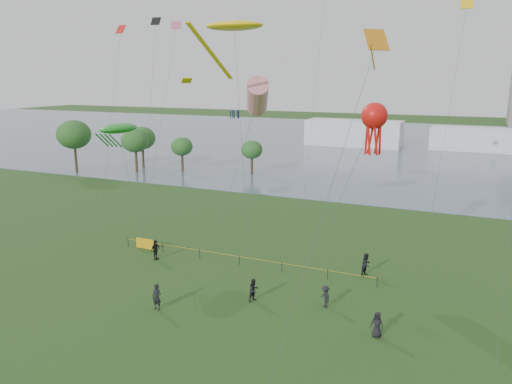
% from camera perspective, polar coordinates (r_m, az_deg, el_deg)
% --- Properties ---
extents(ground_plane, '(400.00, 400.00, 0.00)m').
position_cam_1_polar(ground_plane, '(30.92, -7.88, -18.62)').
color(ground_plane, '#183611').
extents(lake, '(400.00, 120.00, 0.08)m').
position_cam_1_polar(lake, '(124.09, 17.00, 5.08)').
color(lake, slate).
rests_on(lake, ground_plane).
extents(pavilion_left, '(22.00, 8.00, 6.00)m').
position_cam_1_polar(pavilion_left, '(120.82, 11.12, 6.63)').
color(pavilion_left, white).
rests_on(pavilion_left, ground_plane).
extents(pavilion_right, '(18.00, 7.00, 5.00)m').
position_cam_1_polar(pavilion_right, '(120.99, 23.57, 5.55)').
color(pavilion_right, white).
rests_on(pavilion_right, ground_plane).
extents(trees, '(32.77, 15.60, 8.96)m').
position_cam_1_polar(trees, '(88.59, -14.21, 5.85)').
color(trees, '#3B2D1A').
rests_on(trees, ground_plane).
extents(fence, '(24.07, 0.07, 1.05)m').
position_cam_1_polar(fence, '(47.01, -8.71, -6.47)').
color(fence, black).
rests_on(fence, ground_plane).
extents(spectator_a, '(0.94, 1.03, 1.72)m').
position_cam_1_polar(spectator_a, '(37.32, -0.24, -11.15)').
color(spectator_a, black).
rests_on(spectator_a, ground_plane).
extents(spectator_b, '(1.16, 1.19, 1.63)m').
position_cam_1_polar(spectator_b, '(36.77, 7.92, -11.75)').
color(spectator_b, black).
rests_on(spectator_b, ground_plane).
extents(spectator_c, '(0.55, 1.12, 1.84)m').
position_cam_1_polar(spectator_c, '(46.12, -11.43, -6.50)').
color(spectator_c, black).
rests_on(spectator_c, ground_plane).
extents(spectator_d, '(0.90, 0.66, 1.69)m').
position_cam_1_polar(spectator_d, '(33.58, 13.67, -14.50)').
color(spectator_d, black).
rests_on(spectator_d, ground_plane).
extents(spectator_f, '(0.70, 0.46, 1.91)m').
position_cam_1_polar(spectator_f, '(36.73, -11.27, -11.67)').
color(spectator_f, black).
rests_on(spectator_f, ground_plane).
extents(spectator_g, '(1.02, 1.14, 1.93)m').
position_cam_1_polar(spectator_g, '(42.74, 12.49, -8.09)').
color(spectator_g, black).
rests_on(spectator_g, ground_plane).
extents(kite_stingray, '(6.56, 10.11, 20.80)m').
position_cam_1_polar(kite_stingray, '(44.82, -2.57, 18.38)').
color(kite_stingray, '#3F3F42').
extents(kite_windsock, '(4.49, 7.60, 16.27)m').
position_cam_1_polar(kite_windsock, '(47.64, 0.15, 10.81)').
color(kite_windsock, '#3F3F42').
extents(kite_creature, '(5.92, 5.36, 11.64)m').
position_cam_1_polar(kite_creature, '(51.24, -15.45, 7.00)').
color(kite_creature, '#3F3F42').
extents(kite_octopus, '(5.33, 4.21, 14.32)m').
position_cam_1_polar(kite_octopus, '(38.27, 13.36, 8.32)').
color(kite_octopus, '#3F3F42').
extents(kite_delta, '(3.20, 12.99, 18.84)m').
position_cam_1_polar(kite_delta, '(29.72, 12.97, 14.63)').
color(kite_delta, '#3F3F42').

